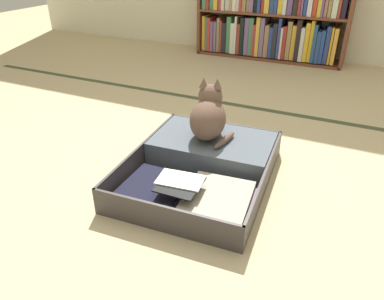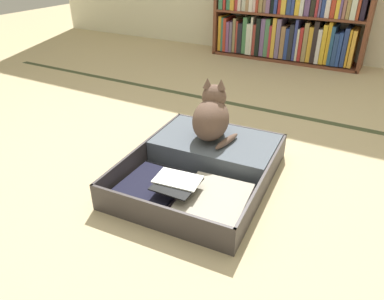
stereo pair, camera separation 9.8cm
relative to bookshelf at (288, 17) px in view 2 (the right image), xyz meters
The scene contains 5 objects.
ground_plane 2.29m from the bookshelf, 83.19° to the right, with size 10.00×10.00×0.00m, color tan.
tatami_border 1.37m from the bookshelf, 78.21° to the right, with size 4.80×0.05×0.00m.
bookshelf is the anchor object (origin of this frame).
open_suitcase 2.20m from the bookshelf, 83.09° to the right, with size 0.67×0.83×0.13m.
black_cat 2.04m from the bookshelf, 83.86° to the right, with size 0.24×0.29×0.29m.
Camera 2 is at (0.65, -1.26, 0.97)m, focal length 33.84 mm.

